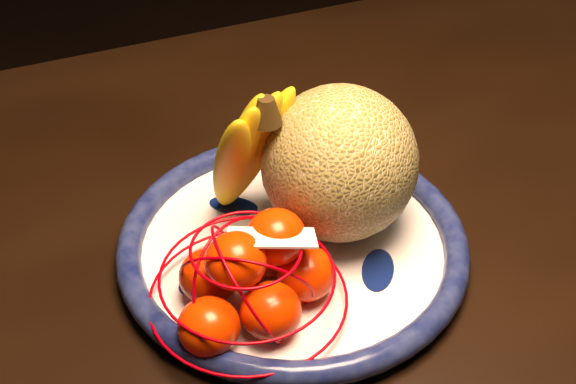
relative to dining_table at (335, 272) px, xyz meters
name	(u,v)px	position (x,y,z in m)	size (l,w,h in m)	color
dining_table	(335,272)	(0.00, 0.00, 0.00)	(1.45, 0.93, 0.70)	black
fruit_bowl	(293,245)	(-0.06, -0.03, 0.09)	(0.33, 0.33, 0.03)	white
cantaloupe	(339,163)	(-0.01, -0.02, 0.16)	(0.14, 0.14, 0.14)	olive
banana_bunch	(243,149)	(-0.09, 0.03, 0.17)	(0.10, 0.10, 0.16)	yellow
mandarin_bag	(252,278)	(-0.13, -0.08, 0.12)	(0.18, 0.18, 0.11)	#FF3504
price_tag	(272,238)	(-0.11, -0.08, 0.16)	(0.07, 0.03, 0.00)	white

